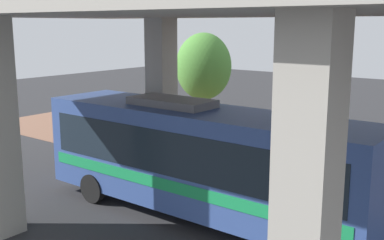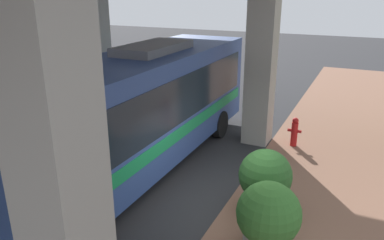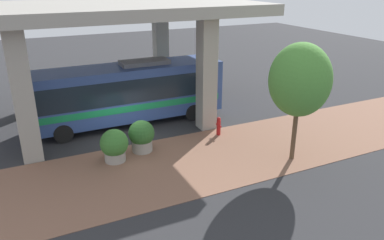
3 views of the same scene
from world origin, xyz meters
TOP-DOWN VIEW (x-y plane):
  - ground_plane at (0.00, 0.00)m, footprint 80.00×80.00m
  - sidewalk_strip at (-3.00, 0.00)m, footprint 6.00×40.00m
  - overpass at (4.00, 0.00)m, footprint 9.40×17.35m
  - bus at (3.08, -0.85)m, footprint 2.72×11.18m
  - fire_hydrant at (-0.80, -4.77)m, footprint 0.47×0.23m
  - planter_front at (-0.92, -0.32)m, footprint 1.29×1.29m
  - planter_middle at (-1.39, 1.17)m, footprint 1.33×1.33m
  - street_tree_near at (-4.82, -6.56)m, footprint 2.79×2.79m

SIDE VIEW (x-z plane):
  - ground_plane at x=0.00m, z-range 0.00..0.00m
  - sidewalk_strip at x=-3.00m, z-range 0.00..0.02m
  - fire_hydrant at x=-0.80m, z-range 0.01..1.06m
  - planter_middle at x=-1.39m, z-range 0.01..1.60m
  - planter_front at x=-0.92m, z-range 0.01..1.64m
  - bus at x=3.08m, z-range 0.15..3.84m
  - street_tree_near at x=-4.82m, z-range 1.11..6.69m
  - overpass at x=4.00m, z-range 2.53..9.35m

